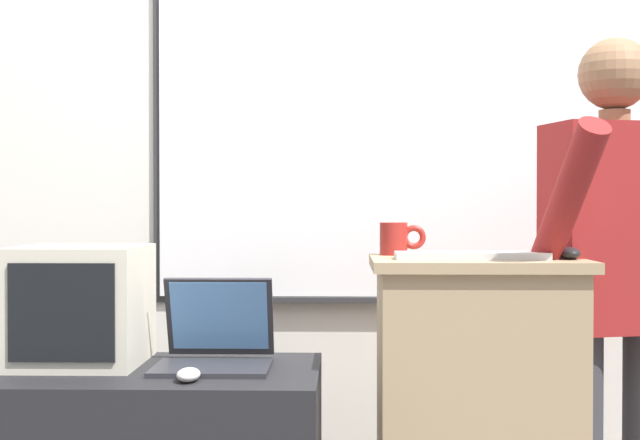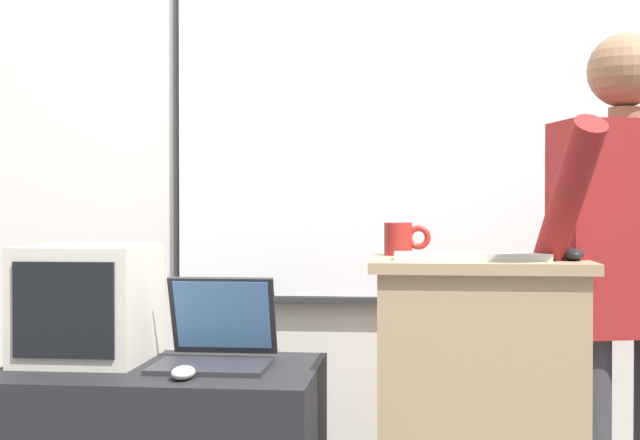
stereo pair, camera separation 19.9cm
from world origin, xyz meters
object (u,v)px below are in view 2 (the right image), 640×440
at_px(person_presenter, 624,283).
at_px(computer_mouse_by_laptop, 183,373).
at_px(coffee_mug, 401,239).
at_px(wireless_keyboard, 471,256).
at_px(computer_mouse_by_keyboard, 572,254).
at_px(crt_monitor, 88,303).
at_px(laptop, 217,340).

height_order(person_presenter, computer_mouse_by_laptop, person_presenter).
bearing_deg(coffee_mug, wireless_keyboard, -45.97).
relative_size(computer_mouse_by_keyboard, crt_monitor, 0.27).
distance_m(computer_mouse_by_keyboard, crt_monitor, 1.37).
height_order(person_presenter, computer_mouse_by_keyboard, person_presenter).
height_order(laptop, wireless_keyboard, wireless_keyboard).
bearing_deg(wireless_keyboard, computer_mouse_by_laptop, -164.66).
bearing_deg(computer_mouse_by_laptop, wireless_keyboard, 15.34).
xyz_separation_m(laptop, computer_mouse_by_laptop, (-0.04, -0.23, -0.05)).
relative_size(person_presenter, coffee_mug, 12.07).
distance_m(laptop, wireless_keyboard, 0.75).
distance_m(person_presenter, computer_mouse_by_keyboard, 0.25).
relative_size(laptop, crt_monitor, 0.87).
bearing_deg(crt_monitor, computer_mouse_by_laptop, -35.35).
bearing_deg(wireless_keyboard, laptop, 178.03).
bearing_deg(laptop, person_presenter, 6.39).
xyz_separation_m(crt_monitor, coffee_mug, (0.90, 0.16, 0.18)).
bearing_deg(coffee_mug, person_presenter, -4.38).
distance_m(laptop, computer_mouse_by_keyboard, 1.01).
height_order(person_presenter, wireless_keyboard, person_presenter).
distance_m(wireless_keyboard, coffee_mug, 0.28).
height_order(wireless_keyboard, computer_mouse_by_keyboard, computer_mouse_by_keyboard).
bearing_deg(computer_mouse_by_laptop, laptop, 80.70).
relative_size(computer_mouse_by_laptop, crt_monitor, 0.27).
bearing_deg(computer_mouse_by_laptop, person_presenter, 16.80).
relative_size(laptop, wireless_keyboard, 0.78).
bearing_deg(crt_monitor, wireless_keyboard, -2.09).
relative_size(computer_mouse_by_laptop, computer_mouse_by_keyboard, 1.00).
height_order(person_presenter, crt_monitor, person_presenter).
height_order(laptop, coffee_mug, coffee_mug).
distance_m(wireless_keyboard, computer_mouse_by_keyboard, 0.27).
distance_m(computer_mouse_by_laptop, computer_mouse_by_keyboard, 1.08).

